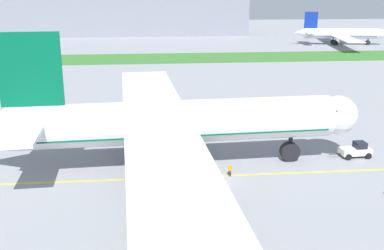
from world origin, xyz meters
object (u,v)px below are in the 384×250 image
pushback_tug (356,150)px  ground_crew_wingwalker_port (230,169)px  parked_airliner_far_left (339,34)px  airliner_foreground (170,123)px

pushback_tug → ground_crew_wingwalker_port: 20.26m
parked_airliner_far_left → pushback_tug: bearing=-111.6°
airliner_foreground → parked_airliner_far_left: 155.60m
airliner_foreground → ground_crew_wingwalker_port: bearing=-27.8°
airliner_foreground → pushback_tug: size_ratio=13.41×
ground_crew_wingwalker_port → airliner_foreground: bearing=152.2°
ground_crew_wingwalker_port → parked_airliner_far_left: size_ratio=0.03×
airliner_foreground → ground_crew_wingwalker_port: (7.53, -3.98, -5.29)m
airliner_foreground → parked_airliner_far_left: airliner_foreground is taller
pushback_tug → parked_airliner_far_left: 142.42m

